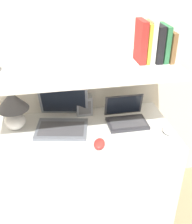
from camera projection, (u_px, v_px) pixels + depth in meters
wall_back at (74, 52)px, 1.93m from camera, size 6.00×0.05×2.40m
desk at (85, 176)px, 2.03m from camera, size 1.18×0.60×0.78m
back_riser at (78, 129)px, 2.20m from camera, size 1.18×0.04×1.18m
shelf at (80, 68)px, 1.68m from camera, size 1.18×0.54×0.03m
table_lamp at (13, 107)px, 1.79m from camera, size 0.20×0.20×0.26m
laptop_large at (62, 120)px, 1.87m from camera, size 0.39×0.38×0.25m
laptop_small at (126, 117)px, 1.91m from camera, size 0.27×0.22×0.17m
computer_mouse at (99, 144)px, 1.69m from camera, size 0.09×0.12×0.04m
second_mouse at (167, 130)px, 1.81m from camera, size 0.07×0.10×0.04m
router_box at (84, 105)px, 2.00m from camera, size 0.11×0.09×0.14m
book_brown at (169, 45)px, 1.71m from camera, size 0.03×0.18×0.18m
book_green at (164, 43)px, 1.70m from camera, size 0.03×0.16×0.22m
book_black at (157, 43)px, 1.69m from camera, size 0.04×0.16×0.22m
book_white at (151, 41)px, 1.68m from camera, size 0.03×0.13×0.25m
book_yellow at (146, 42)px, 1.68m from camera, size 0.02×0.14×0.24m
book_red at (141, 41)px, 1.67m from camera, size 0.04×0.14×0.25m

